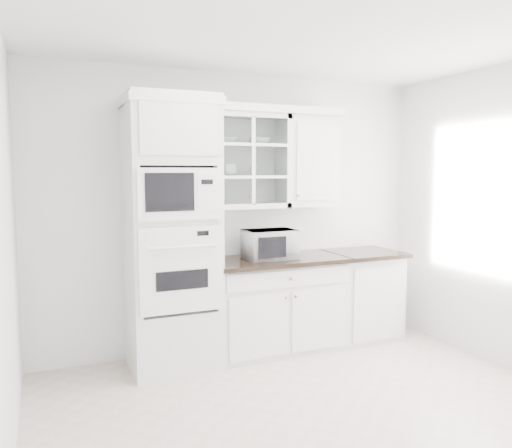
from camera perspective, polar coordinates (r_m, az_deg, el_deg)
name	(u,v)px	position (r m, az deg, el deg)	size (l,w,h in m)	color
ground	(328,421)	(3.80, 8.17, -21.35)	(4.00, 3.50, 0.01)	#BFAFA3
room_shell	(301,167)	(3.75, 5.15, 6.45)	(4.00, 3.50, 2.70)	white
oven_column	(172,234)	(4.45, -9.61, -1.17)	(0.76, 0.68, 2.40)	silver
base_cabinet_run	(276,303)	(4.96, 2.27, -9.05)	(1.32, 0.67, 0.92)	silver
extra_base_cabinet	(361,294)	(5.45, 11.91, -7.79)	(0.72, 0.67, 0.92)	silver
upper_cabinet_glass	(247,161)	(4.81, -1.08, 7.20)	(0.80, 0.33, 0.90)	silver
upper_cabinet_solid	(308,162)	(5.11, 6.02, 7.10)	(0.55, 0.33, 0.90)	silver
crown_molding	(237,109)	(4.79, -2.17, 13.02)	(2.14, 0.38, 0.07)	white
countertop_microwave	(269,244)	(4.78, 1.53, -2.31)	(0.48, 0.40, 0.28)	white
bowl_a	(225,141)	(4.75, -3.57, 9.49)	(0.24, 0.24, 0.06)	white
bowl_b	(259,141)	(4.87, 0.39, 9.44)	(0.20, 0.20, 0.06)	white
cup_a	(229,170)	(4.74, -3.06, 6.18)	(0.14, 0.14, 0.11)	white
cup_b	(254,172)	(4.86, -0.25, 6.02)	(0.09, 0.09, 0.08)	white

